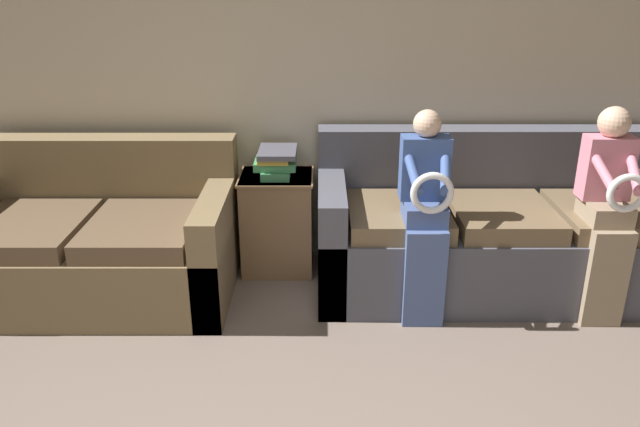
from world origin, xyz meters
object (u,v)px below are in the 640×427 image
at_px(couch_main, 490,233).
at_px(side_shelf, 275,221).
at_px(child_left_seated, 423,208).
at_px(child_right_seated, 605,205).
at_px(couch_side, 96,243).
at_px(book_stack, 274,161).

distance_m(couch_main, side_shelf, 1.37).
bearing_deg(child_left_seated, child_right_seated, 0.25).
bearing_deg(side_shelf, couch_main, -9.12).
height_order(couch_side, child_right_seated, child_right_seated).
bearing_deg(child_left_seated, book_stack, 144.77).
bearing_deg(side_shelf, child_left_seated, -34.87).
bearing_deg(child_right_seated, side_shelf, 162.32).
relative_size(side_shelf, book_stack, 2.02).
height_order(couch_main, child_right_seated, child_right_seated).
bearing_deg(couch_side, book_stack, 16.27).
xyz_separation_m(child_right_seated, book_stack, (-1.85, 0.60, 0.07)).
height_order(child_left_seated, side_shelf, child_left_seated).
xyz_separation_m(child_left_seated, book_stack, (-0.85, 0.60, 0.09)).
distance_m(couch_side, child_left_seated, 1.97).
bearing_deg(couch_side, child_right_seated, -5.55).
relative_size(couch_side, child_left_seated, 1.39).
xyz_separation_m(couch_side, book_stack, (1.07, 0.31, 0.42)).
relative_size(child_left_seated, book_stack, 3.67).
xyz_separation_m(couch_side, side_shelf, (1.07, 0.30, 0.02)).
bearing_deg(couch_main, child_right_seated, -36.77).
bearing_deg(child_right_seated, book_stack, 162.10).
distance_m(couch_main, child_left_seated, 0.70).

